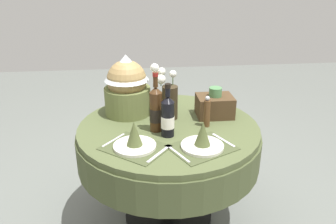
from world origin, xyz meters
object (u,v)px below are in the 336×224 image
Objects in this scene: dining_table at (168,146)px; place_setting_right at (202,140)px; wine_bottle_left at (168,116)px; woven_basket_side_right at (215,105)px; flower_vase at (168,96)px; place_setting_left at (135,140)px; wine_bottle_rear at (156,109)px; gift_tub_back_left at (127,84)px; pepper_mill at (207,112)px.

place_setting_right reaches higher than dining_table.
woven_basket_side_right is (0.35, 0.26, -0.05)m from wine_bottle_left.
place_setting_left is at bearing -120.07° from flower_vase.
dining_table is 0.31m from wine_bottle_left.
wine_bottle_rear is at bearing -116.83° from flower_vase.
flower_vase is (0.23, 0.40, 0.11)m from place_setting_left.
flower_vase is 1.13× the size of wine_bottle_left.
wine_bottle_left is at bearing -57.44° from gift_tub_back_left.
flower_vase is 1.80× the size of pepper_mill.
place_setting_left is at bearing -152.68° from pepper_mill.
dining_table is 0.40m from place_setting_left.
dining_table is 2.85× the size of gift_tub_back_left.
wine_bottle_left is 0.79× the size of gift_tub_back_left.
place_setting_right is 0.47m from woven_basket_side_right.
place_setting_right is (0.37, -0.04, 0.00)m from place_setting_left.
place_setting_right is at bearing -44.73° from wine_bottle_left.
dining_table is at bearing -41.59° from gift_tub_back_left.
place_setting_left is 0.25m from wine_bottle_left.
wine_bottle_left reaches higher than place_setting_left.
flower_vase is at bearing 63.17° from wine_bottle_rear.
wine_bottle_rear reaches higher than wine_bottle_left.
pepper_mill is (0.32, 0.02, -0.05)m from wine_bottle_rear.
wine_bottle_left is (-0.17, 0.17, 0.08)m from place_setting_right.
gift_tub_back_left is (-0.49, 0.26, 0.12)m from pepper_mill.
place_setting_left is 0.47m from flower_vase.
dining_table is at bearing 81.86° from wine_bottle_left.
dining_table is at bearing 51.31° from place_setting_left.
wine_bottle_rear is at bearing -156.00° from woven_basket_side_right.
gift_tub_back_left is 0.61m from woven_basket_side_right.
place_setting_right is 0.36m from wine_bottle_rear.
pepper_mill reaches higher than place_setting_left.
woven_basket_side_right is at bearing 68.47° from place_setting_right.
place_setting_right is at bearing -46.60° from wine_bottle_rear.
place_setting_left is 2.10× the size of pepper_mill.
gift_tub_back_left reaches higher than flower_vase.
flower_vase is at bearing -21.22° from gift_tub_back_left.
wine_bottle_rear is (-0.08, -0.06, 0.29)m from dining_table.
place_setting_left is 1.31× the size of wine_bottle_left.
pepper_mill is at bearing -28.23° from gift_tub_back_left.
wine_bottle_rear reaches higher than pepper_mill.
gift_tub_back_left reaches higher than woven_basket_side_right.
place_setting_right is 1.02× the size of gift_tub_back_left.
pepper_mill is 0.57m from gift_tub_back_left.
wine_bottle_rear reaches higher than place_setting_right.
pepper_mill reaches higher than woven_basket_side_right.
place_setting_left is at bearing -128.69° from dining_table.
place_setting_left is at bearing -122.75° from wine_bottle_rear.
dining_table is 3.61× the size of wine_bottle_left.
gift_tub_back_left is at bearing 120.68° from wine_bottle_rear.
woven_basket_side_right is (0.58, -0.11, -0.14)m from gift_tub_back_left.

